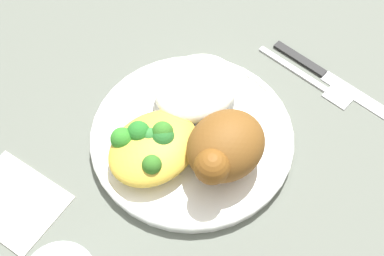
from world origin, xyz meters
name	(u,v)px	position (x,y,z in m)	size (l,w,h in m)	color
ground_plane	(192,140)	(0.00, 0.00, 0.00)	(2.00, 2.00, 0.00)	#5D645A
plate	(192,136)	(0.00, 0.00, 0.01)	(0.24, 0.24, 0.02)	white
roasted_chicken	(227,145)	(0.00, 0.05, 0.05)	(0.11, 0.08, 0.06)	brown
rice_pile	(197,87)	(-0.04, -0.03, 0.04)	(0.11, 0.09, 0.04)	white
mac_cheese_with_broccoli	(152,145)	(0.05, -0.01, 0.04)	(0.11, 0.09, 0.04)	gold
fork	(309,79)	(-0.17, 0.04, 0.00)	(0.02, 0.14, 0.01)	silver
knife	(324,73)	(-0.20, 0.05, 0.00)	(0.02, 0.19, 0.01)	black
napkin	(13,201)	(0.20, -0.08, 0.00)	(0.09, 0.11, 0.00)	white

